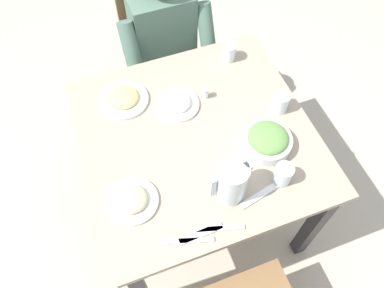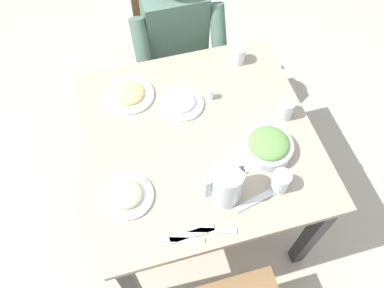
{
  "view_description": "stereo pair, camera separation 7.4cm",
  "coord_description": "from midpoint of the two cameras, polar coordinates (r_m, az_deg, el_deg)",
  "views": [
    {
      "loc": [
        0.35,
        0.86,
        2.16
      ],
      "look_at": [
        0.05,
        0.05,
        0.79
      ],
      "focal_mm": 36.72,
      "sensor_mm": 36.0,
      "label": 1
    },
    {
      "loc": [
        0.28,
        0.88,
        2.16
      ],
      "look_at": [
        0.05,
        0.05,
        0.79
      ],
      "focal_mm": 36.72,
      "sensor_mm": 36.0,
      "label": 2
    }
  ],
  "objects": [
    {
      "name": "salad_bowl",
      "position": [
        1.64,
        9.61,
        0.49
      ],
      "size": [
        0.21,
        0.21,
        0.09
      ],
      "color": "white",
      "rests_on": "dining_table"
    },
    {
      "name": "water_glass_center",
      "position": [
        1.56,
        11.77,
        -4.36
      ],
      "size": [
        0.07,
        0.07,
        0.09
      ],
      "primitive_type": "cylinder",
      "color": "silver",
      "rests_on": "dining_table"
    },
    {
      "name": "water_pitcher",
      "position": [
        1.47,
        4.26,
        -5.51
      ],
      "size": [
        0.16,
        0.12,
        0.19
      ],
      "color": "silver",
      "rests_on": "dining_table"
    },
    {
      "name": "plate_fries",
      "position": [
        1.81,
        -11.1,
        6.49
      ],
      "size": [
        0.22,
        0.22,
        0.05
      ],
      "color": "white",
      "rests_on": "dining_table"
    },
    {
      "name": "plate_yoghurt",
      "position": [
        1.76,
        -3.32,
        5.9
      ],
      "size": [
        0.19,
        0.19,
        0.05
      ],
      "color": "white",
      "rests_on": "dining_table"
    },
    {
      "name": "fork_far",
      "position": [
        1.55,
        8.35,
        -7.5
      ],
      "size": [
        0.17,
        0.06,
        0.01
      ],
      "primitive_type": "cube",
      "rotation": [
        0.0,
        0.0,
        0.22
      ],
      "color": "silver",
      "rests_on": "dining_table"
    },
    {
      "name": "chair_near",
      "position": [
        2.4,
        -5.71,
        13.55
      ],
      "size": [
        0.4,
        0.4,
        0.86
      ],
      "color": "olive",
      "rests_on": "ground_plane"
    },
    {
      "name": "dining_table",
      "position": [
        1.78,
        -0.29,
        -0.78
      ],
      "size": [
        0.97,
        0.97,
        0.75
      ],
      "color": "gray",
      "rests_on": "ground_plane"
    },
    {
      "name": "fork_near",
      "position": [
        1.48,
        -0.17,
        -12.95
      ],
      "size": [
        0.17,
        0.03,
        0.01
      ],
      "primitive_type": "cube",
      "rotation": [
        0.0,
        0.0,
        0.04
      ],
      "color": "silver",
      "rests_on": "dining_table"
    },
    {
      "name": "plate_beans",
      "position": [
        1.54,
        -10.06,
        -8.08
      ],
      "size": [
        0.2,
        0.2,
        0.05
      ],
      "color": "white",
      "rests_on": "dining_table"
    },
    {
      "name": "knife_near",
      "position": [
        1.47,
        -1.94,
        -13.91
      ],
      "size": [
        0.18,
        0.07,
        0.01
      ],
      "primitive_type": "cube",
      "rotation": [
        0.0,
        0.0,
        -0.29
      ],
      "color": "silver",
      "rests_on": "dining_table"
    },
    {
      "name": "salt_shaker",
      "position": [
        1.78,
        0.75,
        7.37
      ],
      "size": [
        0.03,
        0.03,
        0.05
      ],
      "color": "white",
      "rests_on": "dining_table"
    },
    {
      "name": "water_glass_by_pitcher",
      "position": [
        1.76,
        11.57,
        5.91
      ],
      "size": [
        0.07,
        0.07,
        0.09
      ],
      "primitive_type": "cylinder",
      "color": "silver",
      "rests_on": "dining_table"
    },
    {
      "name": "diner_near",
      "position": [
        2.16,
        -4.39,
        12.8
      ],
      "size": [
        0.48,
        0.53,
        1.16
      ],
      "color": "#4C6B5B",
      "rests_on": "ground_plane"
    },
    {
      "name": "knife_far",
      "position": [
        1.49,
        2.6,
        -12.22
      ],
      "size": [
        0.18,
        0.07,
        0.01
      ],
      "primitive_type": "cube",
      "rotation": [
        0.0,
        0.0,
        -0.28
      ],
      "color": "silver",
      "rests_on": "dining_table"
    },
    {
      "name": "water_glass_near_right",
      "position": [
        1.93,
        4.25,
        13.12
      ],
      "size": [
        0.07,
        0.07,
        0.09
      ],
      "primitive_type": "cylinder",
      "color": "silver",
      "rests_on": "dining_table"
    },
    {
      "name": "ground_plane",
      "position": [
        2.34,
        -0.22,
        -8.87
      ],
      "size": [
        8.0,
        8.0,
        0.0
      ],
      "primitive_type": "plane",
      "color": "#B7AD99"
    }
  ]
}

